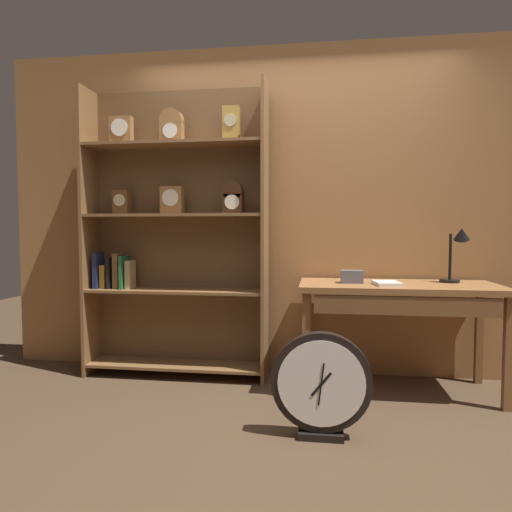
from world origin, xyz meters
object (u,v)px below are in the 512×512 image
at_px(bookshelf, 174,230).
at_px(workbench, 398,297).
at_px(desk_lamp, 457,248).
at_px(open_repair_manual, 387,283).
at_px(round_clock_large, 321,385).
at_px(toolbox_small, 352,277).

height_order(bookshelf, workbench, bookshelf).
relative_size(bookshelf, desk_lamp, 5.48).
distance_m(desk_lamp, open_repair_manual, 0.60).
bearing_deg(desk_lamp, round_clock_large, -136.24).
bearing_deg(open_repair_manual, round_clock_large, -129.40).
distance_m(toolbox_small, open_repair_manual, 0.25).
bearing_deg(workbench, toolbox_small, 177.14).
xyz_separation_m(workbench, desk_lamp, (0.42, 0.12, 0.34)).
distance_m(desk_lamp, round_clock_large, 1.50).
bearing_deg(open_repair_manual, desk_lamp, 14.72).
relative_size(workbench, round_clock_large, 2.32).
bearing_deg(open_repair_manual, workbench, 35.33).
distance_m(workbench, toolbox_small, 0.35).
distance_m(bookshelf, workbench, 1.75).
bearing_deg(bookshelf, round_clock_large, -40.01).
bearing_deg(workbench, open_repair_manual, -137.31).
bearing_deg(toolbox_small, workbench, -2.86).
xyz_separation_m(workbench, open_repair_manual, (-0.09, -0.09, 0.10)).
bearing_deg(bookshelf, open_repair_manual, -9.13).
height_order(desk_lamp, toolbox_small, desk_lamp).
bearing_deg(round_clock_large, bookshelf, 139.99).
relative_size(bookshelf, workbench, 1.64).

